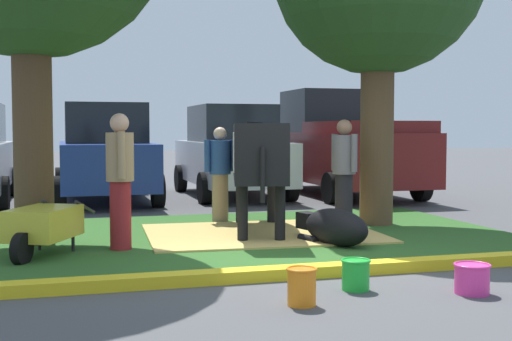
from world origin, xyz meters
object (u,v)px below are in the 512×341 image
object	(u,v)px
pickup_truck_maroon	(342,146)
wheelbarrow	(43,224)
person_visitor_near	(344,171)
hatchback_white	(231,152)
calf_lying	(334,227)
person_handler	(220,172)
bucket_orange	(302,286)
bucket_green	(356,274)
cow_holstein	(258,153)
person_visitor_far	(120,177)
bucket_pink	(472,278)
sedan_blue	(105,154)

from	to	relation	value
pickup_truck_maroon	wheelbarrow	bearing A→B (deg)	-136.24
person_visitor_near	hatchback_white	size ratio (longest dim) A/B	0.37
calf_lying	person_handler	size ratio (longest dim) A/B	0.87
bucket_orange	pickup_truck_maroon	xyz separation A→B (m)	(4.27, 9.05, 0.95)
bucket_green	cow_holstein	bearing A→B (deg)	87.92
person_visitor_near	bucket_orange	size ratio (longest dim) A/B	5.05
person_handler	person_visitor_near	size ratio (longest dim) A/B	0.93
person_handler	bucket_orange	distance (m)	5.25
person_visitor_far	person_visitor_near	bearing A→B (deg)	13.83
wheelbarrow	cow_holstein	bearing A→B (deg)	21.32
cow_holstein	bucket_orange	size ratio (longest dim) A/B	9.49
calf_lying	hatchback_white	bearing A→B (deg)	87.33
cow_holstein	hatchback_white	world-z (taller)	hatchback_white
person_visitor_near	bucket_pink	size ratio (longest dim) A/B	4.89
person_visitor_near	pickup_truck_maroon	xyz separation A→B (m)	(2.19, 5.17, 0.23)
bucket_green	bucket_pink	xyz separation A→B (m)	(0.96, -0.42, -0.01)
person_visitor_far	bucket_green	world-z (taller)	person_visitor_far
bucket_pink	bucket_green	bearing A→B (deg)	156.16
person_visitor_near	wheelbarrow	size ratio (longest dim) A/B	1.05
calf_lying	bucket_orange	bearing A→B (deg)	-117.90
person_visitor_far	calf_lying	bearing A→B (deg)	-8.09
cow_holstein	bucket_green	xyz separation A→B (m)	(-0.13, -3.67, -1.00)
person_visitor_far	bucket_pink	world-z (taller)	person_visitor_far
bucket_orange	bucket_green	bearing A→B (deg)	29.59
person_handler	person_visitor_near	distance (m)	2.04
sedan_blue	hatchback_white	world-z (taller)	same
wheelbarrow	bucket_pink	world-z (taller)	wheelbarrow
calf_lying	cow_holstein	bearing A→B (deg)	114.33
person_handler	pickup_truck_maroon	size ratio (longest dim) A/B	0.28
cow_holstein	calf_lying	distance (m)	1.76
cow_holstein	pickup_truck_maroon	distance (m)	6.08
cow_holstein	person_handler	world-z (taller)	cow_holstein
person_visitor_far	bucket_orange	distance (m)	3.39
bucket_green	pickup_truck_maroon	size ratio (longest dim) A/B	0.05
bucket_pink	person_handler	bearing A→B (deg)	102.13
wheelbarrow	sedan_blue	size ratio (longest dim) A/B	0.35
wheelbarrow	bucket_pink	xyz separation A→B (m)	(3.79, -2.94, -0.24)
calf_lying	person_visitor_far	distance (m)	2.78
bucket_orange	bucket_pink	size ratio (longest dim) A/B	0.97
calf_lying	bucket_orange	xyz separation A→B (m)	(-1.42, -2.69, -0.07)
person_visitor_far	pickup_truck_maroon	distance (m)	8.14
person_handler	bucket_orange	bearing A→B (deg)	-95.58
calf_lying	sedan_blue	world-z (taller)	sedan_blue
calf_lying	person_visitor_near	xyz separation A→B (m)	(0.65, 1.20, 0.64)
cow_holstein	person_visitor_near	xyz separation A→B (m)	(1.27, -0.17, -0.27)
wheelbarrow	sedan_blue	xyz separation A→B (m)	(1.12, 6.18, 0.60)
person_visitor_near	cow_holstein	bearing A→B (deg)	172.44
sedan_blue	pickup_truck_maroon	xyz separation A→B (m)	(5.31, -0.02, 0.13)
bucket_pink	pickup_truck_maroon	distance (m)	9.52
calf_lying	hatchback_white	size ratio (longest dim) A/B	0.30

